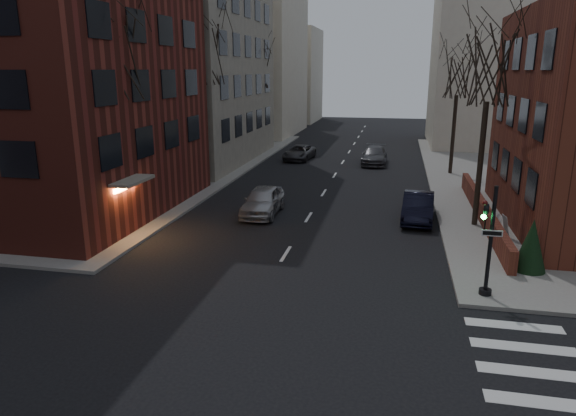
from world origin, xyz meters
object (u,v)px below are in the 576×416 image
Objects in this scene: tree_left_a at (114,59)px; car_lane_silver at (263,201)px; traffic_signal at (488,248)px; car_lane_gray at (374,155)px; tree_right_b at (458,75)px; sandwich_board at (501,225)px; streetlamp_far at (269,108)px; tree_right_a at (490,68)px; tree_left_b at (205,55)px; car_lane_far at (299,153)px; streetlamp_near at (194,130)px; parked_sedan at (418,207)px; evergreen_shrub at (531,245)px; tree_left_c at (258,69)px.

tree_left_a is 2.20× the size of car_lane_silver.
traffic_signal is 0.78× the size of car_lane_gray.
tree_right_b is 8.89× the size of sandwich_board.
streetlamp_far is at bearing 149.94° from car_lane_gray.
streetlamp_far is 1.22× the size of car_lane_gray.
tree_right_a is 14.01m from tree_right_b.
tree_left_b is 16.68m from streetlamp_far.
car_lane_far is (4.17, -5.60, -3.58)m from streetlamp_far.
tree_right_a is 17.87m from streetlamp_near.
parked_sedan is 17.32m from car_lane_gray.
evergreen_shrub reaches higher than car_lane_gray.
streetlamp_near is at bearing 143.73° from car_lane_silver.
tree_left_a reaches higher than evergreen_shrub.
tree_left_b is at bearing 98.53° from streetlamp_near.
tree_left_b reaches higher than tree_left_c.
tree_right_b is 1.97× the size of car_lane_silver.
streetlamp_near is 20.00m from streetlamp_far.
tree_right_b is at bearing -13.52° from car_lane_far.
streetlamp_far is (-17.00, 10.00, -3.35)m from tree_right_b.
tree_left_a is 18.05m from tree_right_a.
parked_sedan is (14.72, -21.41, -7.27)m from tree_left_c.
streetlamp_near is at bearing 150.80° from evergreen_shrub.
car_lane_far is at bearing 65.37° from tree_left_b.
streetlamp_near is at bearing -81.47° from tree_left_b.
evergreen_shrub reaches higher than parked_sedan.
tree_left_a is 28.32m from streetlamp_far.
streetlamp_near is at bearing 166.76° from tree_right_a.
car_lane_gray is (-5.17, 26.62, -1.16)m from traffic_signal.
car_lane_gray is (-6.03, 3.62, -6.84)m from tree_right_b.
car_lane_gray is at bearing -20.75° from tree_left_c.
streetlamp_far is at bearing 116.53° from sandwich_board.
tree_right_b is 15.32m from parked_sedan.
streetlamp_near is at bearing 141.13° from traffic_signal.
car_lane_far is 28.37m from evergreen_shrub.
traffic_signal is at bearing -78.87° from car_lane_gray.
sandwich_board is (7.01, -19.29, -0.08)m from car_lane_gray.
tree_right_a is 9.41× the size of sandwich_board.
sandwich_board is (17.98, -5.67, -3.57)m from streetlamp_near.
tree_left_a is at bearing -134.36° from tree_right_b.
tree_left_a reaches higher than tree_right_a.
car_lane_gray is at bearing 39.74° from tree_left_b.
tree_left_c reaches higher than sandwich_board.
traffic_signal is 0.44× the size of tree_right_b.
car_lane_far is at bearing 119.80° from evergreen_shrub.
car_lane_far is (4.77, 22.40, -7.82)m from tree_left_a.
car_lane_far is at bearing 77.98° from tree_left_a.
tree_left_a is at bearing -96.60° from car_lane_far.
tree_right_a is at bearing -8.04° from parked_sedan.
streetlamp_far is (0.60, 16.00, -4.68)m from tree_left_b.
traffic_signal reaches higher than sandwich_board.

